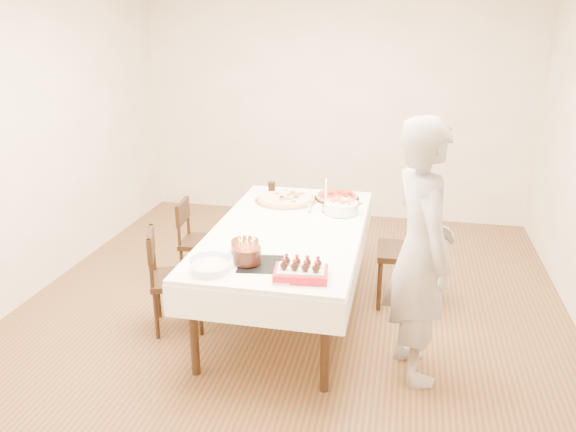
% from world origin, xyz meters
% --- Properties ---
extents(floor, '(5.00, 5.00, 0.00)m').
position_xyz_m(floor, '(0.00, 0.00, 0.00)').
color(floor, '#57321D').
rests_on(floor, ground).
extents(wall_back, '(4.50, 0.04, 2.70)m').
position_xyz_m(wall_back, '(0.00, 2.50, 1.35)').
color(wall_back, '#F3E4CC').
rests_on(wall_back, floor).
extents(wall_front, '(4.50, 0.04, 2.70)m').
position_xyz_m(wall_front, '(0.00, -2.50, 1.35)').
color(wall_front, '#F3E4CC').
rests_on(wall_front, floor).
extents(wall_left, '(0.04, 5.00, 2.70)m').
position_xyz_m(wall_left, '(-2.25, 0.00, 1.35)').
color(wall_left, '#F3E4CC').
rests_on(wall_left, floor).
extents(dining_table, '(1.89, 2.42, 0.75)m').
position_xyz_m(dining_table, '(-0.01, -0.04, 0.38)').
color(dining_table, white).
rests_on(dining_table, floor).
extents(chair_right_savory, '(0.49, 0.49, 0.92)m').
position_xyz_m(chair_right_savory, '(0.89, 0.35, 0.46)').
color(chair_right_savory, black).
rests_on(chair_right_savory, floor).
extents(chair_left_savory, '(0.43, 0.43, 0.77)m').
position_xyz_m(chair_left_savory, '(-0.89, 0.38, 0.39)').
color(chair_left_savory, black).
rests_on(chair_left_savory, floor).
extents(chair_left_dessert, '(0.54, 0.54, 0.81)m').
position_xyz_m(chair_left_dessert, '(-0.80, -0.42, 0.41)').
color(chair_left_dessert, black).
rests_on(chair_left_dessert, floor).
extents(person, '(0.61, 0.74, 1.76)m').
position_xyz_m(person, '(0.98, -0.63, 0.88)').
color(person, '#AFA9A5').
rests_on(person, floor).
extents(pizza_white, '(0.64, 0.64, 0.04)m').
position_xyz_m(pizza_white, '(-0.16, 0.60, 0.77)').
color(pizza_white, beige).
rests_on(pizza_white, dining_table).
extents(pizza_pepperoni, '(0.53, 0.53, 0.04)m').
position_xyz_m(pizza_pepperoni, '(0.27, 0.77, 0.77)').
color(pizza_pepperoni, red).
rests_on(pizza_pepperoni, dining_table).
extents(red_placemat, '(0.28, 0.28, 0.01)m').
position_xyz_m(red_placemat, '(0.37, 0.62, 0.75)').
color(red_placemat, '#B21E1E').
rests_on(red_placemat, dining_table).
extents(pasta_bowl, '(0.36, 0.36, 0.09)m').
position_xyz_m(pasta_bowl, '(0.35, 0.38, 0.80)').
color(pasta_bowl, white).
rests_on(pasta_bowl, dining_table).
extents(taper_candle, '(0.08, 0.08, 0.30)m').
position_xyz_m(taper_candle, '(0.22, 0.39, 0.90)').
color(taper_candle, white).
rests_on(taper_candle, dining_table).
extents(shaker_pair, '(0.08, 0.08, 0.08)m').
position_xyz_m(shaker_pair, '(0.09, 0.35, 0.79)').
color(shaker_pair, white).
rests_on(shaker_pair, dining_table).
extents(cola_glass, '(0.09, 0.09, 0.12)m').
position_xyz_m(cola_glass, '(-0.33, 0.76, 0.81)').
color(cola_glass, black).
rests_on(cola_glass, dining_table).
extents(layer_cake, '(0.30, 0.30, 0.10)m').
position_xyz_m(layer_cake, '(-0.19, -0.60, 0.80)').
color(layer_cake, black).
rests_on(layer_cake, dining_table).
extents(cake_board, '(0.34, 0.34, 0.01)m').
position_xyz_m(cake_board, '(-0.04, -0.75, 0.75)').
color(cake_board, black).
rests_on(cake_board, dining_table).
extents(birthday_cake, '(0.24, 0.24, 0.17)m').
position_xyz_m(birthday_cake, '(-0.13, -0.76, 0.85)').
color(birthday_cake, '#33170E').
rests_on(birthday_cake, dining_table).
extents(strawberry_box, '(0.36, 0.26, 0.08)m').
position_xyz_m(strawberry_box, '(0.25, -0.90, 0.79)').
color(strawberry_box, red).
rests_on(strawberry_box, dining_table).
extents(box_lid, '(0.32, 0.24, 0.02)m').
position_xyz_m(box_lid, '(0.24, -0.91, 0.75)').
color(box_lid, beige).
rests_on(box_lid, dining_table).
extents(plate_stack, '(0.28, 0.28, 0.05)m').
position_xyz_m(plate_stack, '(-0.33, -0.93, 0.78)').
color(plate_stack, white).
rests_on(plate_stack, dining_table).
extents(china_plate, '(0.34, 0.34, 0.01)m').
position_xyz_m(china_plate, '(-0.40, -0.75, 0.76)').
color(china_plate, white).
rests_on(china_plate, dining_table).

